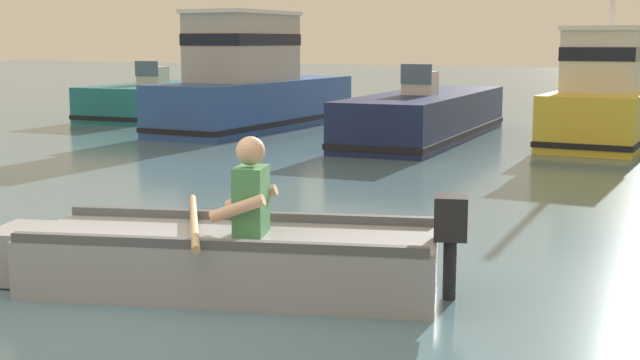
# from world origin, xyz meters

# --- Properties ---
(ground_plane) EXTENTS (120.00, 120.00, 0.00)m
(ground_plane) POSITION_xyz_m (0.00, 0.00, 0.00)
(ground_plane) COLOR slate
(rowboat_with_person) EXTENTS (3.67, 1.94, 1.19)m
(rowboat_with_person) POSITION_xyz_m (0.36, 1.13, 0.25)
(rowboat_with_person) COLOR gray
(rowboat_with_person) RESTS_ON ground
(moored_boat_teal) EXTENTS (2.08, 4.87, 1.41)m
(moored_boat_teal) POSITION_xyz_m (-9.23, 13.62, 0.40)
(moored_boat_teal) COLOR #1E727A
(moored_boat_teal) RESTS_ON ground
(moored_boat_blue) EXTENTS (1.99, 6.03, 2.52)m
(moored_boat_blue) POSITION_xyz_m (-5.62, 11.94, 0.93)
(moored_boat_blue) COLOR #2D519E
(moored_boat_blue) RESTS_ON ground
(moored_boat_navy) EXTENTS (2.01, 6.39, 1.47)m
(moored_boat_navy) POSITION_xyz_m (-1.58, 11.71, 0.42)
(moored_boat_navy) COLOR #19234C
(moored_boat_navy) RESTS_ON ground
(moored_boat_yellow) EXTENTS (1.82, 5.19, 3.92)m
(moored_boat_yellow) POSITION_xyz_m (1.67, 12.64, 0.81)
(moored_boat_yellow) COLOR gold
(moored_boat_yellow) RESTS_ON ground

